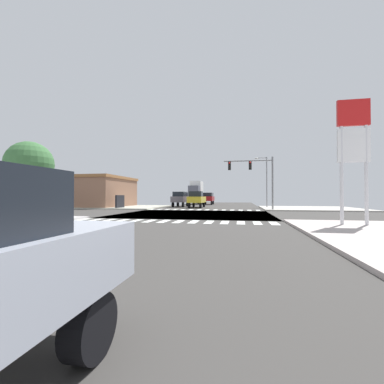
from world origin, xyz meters
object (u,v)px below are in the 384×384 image
at_px(street_lamp, 265,177).
at_px(bank_building, 90,192).
at_px(suv_trailing_2, 180,198).
at_px(pickup_middle_1, 197,199).
at_px(gas_station_sign, 353,140).
at_px(sedan_outer_4, 201,198).
at_px(suv_crossing_1, 208,198).
at_px(traffic_signal_mast, 253,171).
at_px(box_truck_nearside_1, 196,192).
at_px(sidewalk_tree, 30,165).

height_order(street_lamp, bank_building, street_lamp).
bearing_deg(suv_trailing_2, pickup_middle_1, 141.54).
bearing_deg(gas_station_sign, suv_trailing_2, 122.33).
distance_m(pickup_middle_1, sedan_outer_4, 24.08).
height_order(bank_building, pickup_middle_1, bank_building).
height_order(suv_crossing_1, pickup_middle_1, pickup_middle_1).
height_order(traffic_signal_mast, bank_building, traffic_signal_mast).
distance_m(traffic_signal_mast, pickup_middle_1, 10.29).
xyz_separation_m(bank_building, pickup_middle_1, (16.51, 0.92, -1.01)).
bearing_deg(traffic_signal_mast, box_truck_nearside_1, 115.08).
relative_size(bank_building, sedan_outer_4, 3.00).
height_order(sidewalk_tree, suv_crossing_1, sidewalk_tree).
distance_m(sidewalk_tree, pickup_middle_1, 23.80).
bearing_deg(street_lamp, pickup_middle_1, -173.26).
xyz_separation_m(traffic_signal_mast, suv_crossing_1, (-7.67, 19.80, -3.16)).
distance_m(traffic_signal_mast, bank_building, 24.82).
bearing_deg(sedan_outer_4, sidewalk_tree, 85.27).
relative_size(gas_station_sign, sedan_outer_4, 1.59).
xyz_separation_m(gas_station_sign, street_lamp, (-2.53, 22.74, -0.26)).
bearing_deg(gas_station_sign, traffic_signal_mast, 106.18).
bearing_deg(suv_trailing_2, suv_crossing_1, -104.78).
bearing_deg(gas_station_sign, street_lamp, 96.35).
relative_size(traffic_signal_mast, sidewalk_tree, 1.22).
height_order(box_truck_nearside_1, pickup_middle_1, box_truck_nearside_1).
xyz_separation_m(street_lamp, suv_crossing_1, (-9.65, 12.61, -2.99)).
height_order(street_lamp, suv_trailing_2, street_lamp).
height_order(gas_station_sign, bank_building, gas_station_sign).
distance_m(gas_station_sign, box_truck_nearside_1, 41.30).
bearing_deg(suv_crossing_1, street_lamp, 127.42).
relative_size(street_lamp, sedan_outer_4, 1.68).
relative_size(box_truck_nearside_1, suv_crossing_1, 1.57).
height_order(gas_station_sign, suv_crossing_1, gas_station_sign).
relative_size(box_truck_nearside_1, suv_trailing_2, 1.57).
bearing_deg(box_truck_nearside_1, pickup_middle_1, 100.16).
bearing_deg(traffic_signal_mast, sedan_outer_4, 109.61).
height_order(traffic_signal_mast, gas_station_sign, gas_station_sign).
bearing_deg(sidewalk_tree, pickup_middle_1, 73.17).
distance_m(gas_station_sign, suv_crossing_1, 37.54).
height_order(street_lamp, sidewalk_tree, street_lamp).
height_order(sidewalk_tree, pickup_middle_1, sidewalk_tree).
distance_m(gas_station_sign, sedan_outer_4, 48.09).
xyz_separation_m(street_lamp, suv_trailing_2, (-12.65, 1.24, -2.99)).
bearing_deg(sidewalk_tree, suv_crossing_1, 79.34).
bearing_deg(gas_station_sign, sidewalk_tree, -176.81).
bearing_deg(gas_station_sign, box_truck_nearside_1, 111.59).
bearing_deg(sidewalk_tree, street_lamp, 55.26).
bearing_deg(street_lamp, suv_crossing_1, 127.42).
bearing_deg(street_lamp, traffic_signal_mast, -105.44).
bearing_deg(box_truck_nearside_1, gas_station_sign, 111.59).
relative_size(gas_station_sign, pickup_middle_1, 1.34).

